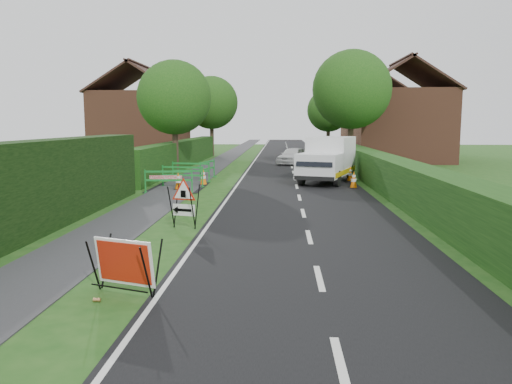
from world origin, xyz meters
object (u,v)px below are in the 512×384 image
object	(u,v)px
red_rect_sign	(124,263)
works_van	(328,158)
hatchback_car	(293,156)
triangle_sign	(182,199)

from	to	relation	value
red_rect_sign	works_van	xyz separation A→B (m)	(5.08, 17.08, 0.64)
works_van	hatchback_car	size ratio (longest dim) A/B	1.44
works_van	red_rect_sign	bearing A→B (deg)	-87.82
red_rect_sign	triangle_sign	xyz separation A→B (m)	(-0.05, 5.45, 0.29)
hatchback_car	red_rect_sign	bearing A→B (deg)	-75.98
works_van	hatchback_car	xyz separation A→B (m)	(-1.50, 11.04, -0.58)
red_rect_sign	works_van	distance (m)	17.83
triangle_sign	works_van	distance (m)	12.72
red_rect_sign	triangle_sign	size ratio (longest dim) A/B	1.06
red_rect_sign	works_van	world-z (taller)	works_van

